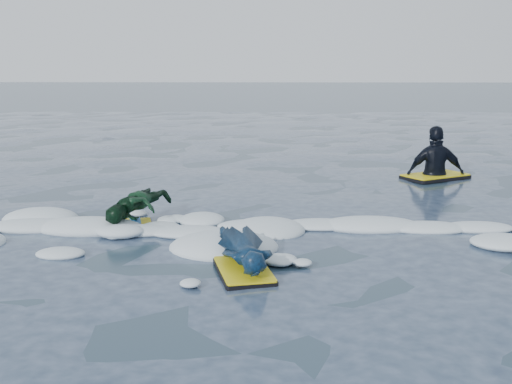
% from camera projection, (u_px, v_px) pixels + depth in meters
% --- Properties ---
extents(ground, '(120.00, 120.00, 0.00)m').
position_uv_depth(ground, '(252.00, 269.00, 6.78)').
color(ground, '#18263B').
rests_on(ground, ground).
extents(foam_band, '(12.00, 3.10, 0.30)m').
position_uv_depth(foam_band, '(255.00, 242.00, 7.80)').
color(foam_band, silver).
rests_on(foam_band, ground).
extents(prone_woman_unit, '(0.80, 1.52, 0.36)m').
position_uv_depth(prone_woman_unit, '(245.00, 251.00, 6.79)').
color(prone_woman_unit, black).
rests_on(prone_woman_unit, ground).
extents(prone_child_unit, '(0.98, 1.31, 0.46)m').
position_uv_depth(prone_child_unit, '(138.00, 209.00, 8.52)').
color(prone_child_unit, black).
rests_on(prone_child_unit, ground).
extents(waiting_rider_unit, '(1.40, 1.20, 1.84)m').
position_uv_depth(waiting_rider_unit, '(435.00, 175.00, 11.94)').
color(waiting_rider_unit, black).
rests_on(waiting_rider_unit, ground).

